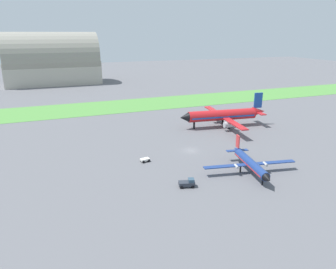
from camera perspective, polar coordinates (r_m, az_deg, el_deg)
The scene contains 7 objects.
ground_plane at distance 93.37m, azimuth 4.08°, elevation -2.92°, with size 600.00×600.00×0.00m, color slate.
grass_taxiway_strip at distance 153.01m, azimuth -6.39°, elevation 5.36°, with size 360.00×28.00×0.08m, color #549342.
airplane_midfield_jet at distance 117.44m, azimuth 10.10°, elevation 3.48°, with size 33.78×34.34×12.15m.
airplane_foreground_turboprop at distance 80.50m, azimuth 14.73°, elevation -5.02°, with size 23.73×20.41×7.15m.
baggage_cart_near_gate at distance 85.31m, azimuth -4.22°, elevation -4.59°, with size 2.65×2.13×0.90m.
pushback_tug_midfield at distance 71.84m, azimuth 3.58°, elevation -8.82°, with size 3.95×2.82×1.95m.
hangar_distant at distance 229.41m, azimuth -20.24°, elevation 12.38°, with size 60.04×31.14×33.92m.
Camera 1 is at (-37.39, -78.80, 33.32)m, focal length 33.46 mm.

